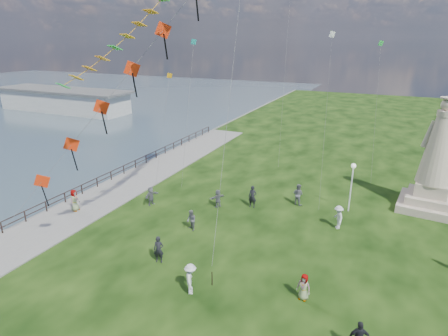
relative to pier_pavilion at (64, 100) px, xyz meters
The scene contains 16 objects.
waterfront 49.44m from the pier_pavilion, 41.92° to the right, with size 200.00×200.00×1.51m.
pier_pavilion is the anchor object (origin of this frame).
statue 68.32m from the pier_pavilion, 18.83° to the right, with size 5.13×5.13×9.44m.
lamppost 63.80m from the pier_pavilion, 23.40° to the right, with size 0.39×0.39×4.21m.
person_0 61.62m from the pier_pavilion, 38.37° to the right, with size 0.66×0.43×1.81m, color black.
person_1 58.77m from the pier_pavilion, 34.96° to the right, with size 0.79×0.49×1.63m, color #595960.
person_2 65.45m from the pier_pavilion, 37.81° to the right, with size 1.20×0.62×1.86m, color silver.
person_4 69.07m from the pier_pavilion, 33.40° to the right, with size 0.77×0.47×1.58m, color #595960.
person_5 52.91m from the pier_pavilion, 36.06° to the right, with size 1.55×0.67×1.67m, color #595960.
person_6 58.10m from the pier_pavilion, 28.77° to the right, with size 0.71×0.46×1.94m, color black.
person_7 60.14m from the pier_pavilion, 25.41° to the right, with size 0.92×0.57×1.89m, color #595960.
person_8 64.89m from the pier_pavilion, 26.34° to the right, with size 1.19×0.62×1.85m, color silver.
person_10 51.43m from the pier_pavilion, 42.71° to the right, with size 0.91×0.56×1.85m, color #595960.
person_11 56.33m from the pier_pavilion, 31.14° to the right, with size 1.46×0.63×1.58m, color #595960.
red_kite_train 59.25m from the pier_pavilion, 39.63° to the right, with size 11.06×9.35×16.93m.
small_kites 58.65m from the pier_pavilion, 19.68° to the right, with size 28.71×15.25×21.14m.
Camera 1 is at (8.79, -13.56, 13.80)m, focal length 30.00 mm.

